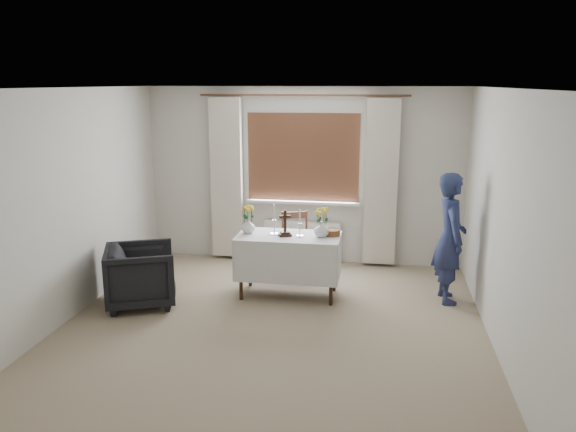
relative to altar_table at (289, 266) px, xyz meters
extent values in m
plane|color=#9A8B6A|center=(-0.02, -1.08, -0.38)|extent=(5.00, 5.00, 0.00)
cube|color=silver|center=(0.00, 0.00, 0.00)|extent=(1.24, 0.64, 0.76)
imported|color=black|center=(-1.66, -0.57, -0.02)|extent=(1.02, 1.00, 0.71)
imported|color=navy|center=(1.89, 0.15, 0.39)|extent=(0.45, 0.61, 1.55)
cube|color=silver|center=(-0.02, 1.34, -0.08)|extent=(1.10, 0.10, 0.60)
imported|color=silver|center=(-0.50, 0.02, 0.47)|extent=(0.23, 0.23, 0.18)
imported|color=silver|center=(0.39, 0.00, 0.47)|extent=(0.18, 0.18, 0.19)
cylinder|color=brown|center=(0.51, 0.09, 0.42)|extent=(0.25, 0.25, 0.07)
camera|label=1|loc=(1.05, -6.41, 2.17)|focal=35.00mm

